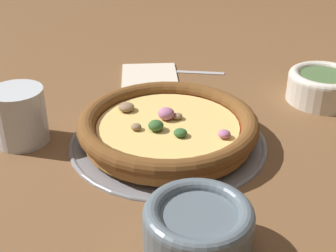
{
  "coord_description": "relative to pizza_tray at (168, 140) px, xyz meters",
  "views": [
    {
      "loc": [
        0.57,
        -0.29,
        0.38
      ],
      "look_at": [
        0.0,
        0.0,
        0.03
      ],
      "focal_mm": 50.0,
      "sensor_mm": 36.0,
      "label": 1
    }
  ],
  "objects": [
    {
      "name": "ground_plane",
      "position": [
        0.0,
        0.0,
        -0.0
      ],
      "size": [
        3.0,
        3.0,
        0.0
      ],
      "primitive_type": "plane",
      "color": "brown"
    },
    {
      "name": "pizza_tray",
      "position": [
        0.0,
        0.0,
        0.0
      ],
      "size": [
        0.31,
        0.31,
        0.01
      ],
      "color": "gray",
      "rests_on": "ground_plane"
    },
    {
      "name": "pizza",
      "position": [
        -0.0,
        -0.0,
        0.03
      ],
      "size": [
        0.28,
        0.28,
        0.04
      ],
      "color": "#A86B33",
      "rests_on": "pizza_tray"
    },
    {
      "name": "bowl_near",
      "position": [
        0.23,
        -0.08,
        0.03
      ],
      "size": [
        0.12,
        0.12,
        0.06
      ],
      "color": "slate",
      "rests_on": "ground_plane"
    },
    {
      "name": "bowl_far",
      "position": [
        -0.01,
        0.33,
        0.03
      ],
      "size": [
        0.13,
        0.13,
        0.06
      ],
      "color": "silver",
      "rests_on": "ground_plane"
    },
    {
      "name": "drinking_cup",
      "position": [
        -0.11,
        -0.21,
        0.04
      ],
      "size": [
        0.08,
        0.08,
        0.09
      ],
      "color": "silver",
      "rests_on": "ground_plane"
    },
    {
      "name": "napkin",
      "position": [
        -0.25,
        0.08,
        0.0
      ],
      "size": [
        0.19,
        0.17,
        0.01
      ],
      "rotation": [
        0.0,
        0.0,
        -0.4
      ],
      "color": "beige",
      "rests_on": "ground_plane"
    },
    {
      "name": "fork",
      "position": [
        -0.26,
        0.14,
        -0.0
      ],
      "size": [
        0.12,
        0.17,
        0.0
      ],
      "rotation": [
        0.0,
        0.0,
        10.42
      ],
      "color": "#B7B7BC",
      "rests_on": "ground_plane"
    }
  ]
}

